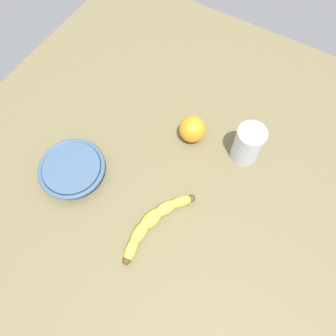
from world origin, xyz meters
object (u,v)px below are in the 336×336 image
object	(u,v)px
banana	(154,221)
orange_fruit	(193,129)
ceramic_bowl	(73,170)
smoothie_glass	(248,144)

from	to	relation	value
banana	orange_fruit	world-z (taller)	orange_fruit
ceramic_bowl	orange_fruit	world-z (taller)	orange_fruit
smoothie_glass	ceramic_bowl	size ratio (longest dim) A/B	0.64
smoothie_glass	orange_fruit	world-z (taller)	smoothie_glass
smoothie_glass	ceramic_bowl	xyz separation A→B (cm)	(36.08, 28.05, -3.11)
ceramic_bowl	orange_fruit	xyz separation A→B (cm)	(-21.22, -25.86, 1.36)
smoothie_glass	ceramic_bowl	bearing A→B (deg)	37.86
ceramic_bowl	orange_fruit	bearing A→B (deg)	-129.37
ceramic_bowl	smoothie_glass	bearing A→B (deg)	-142.14
banana	orange_fruit	xyz separation A→B (cm)	(4.02, -26.77, 1.95)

